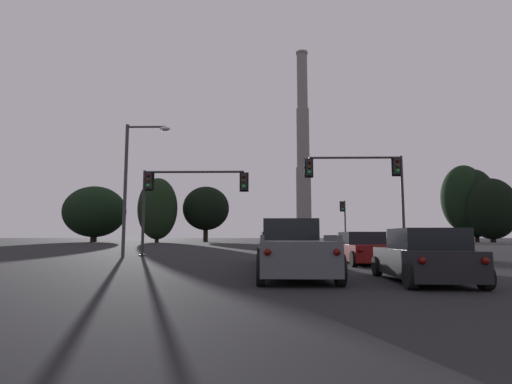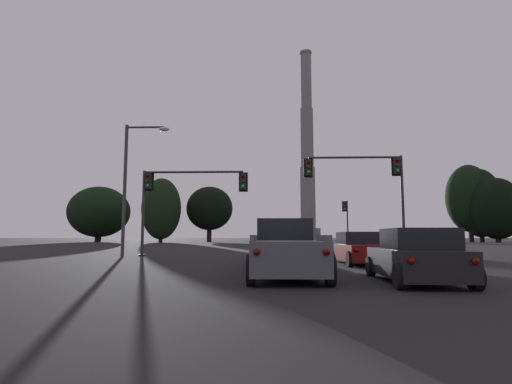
# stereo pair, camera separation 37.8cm
# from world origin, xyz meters

# --- Properties ---
(hatchback_right_lane_second) EXTENTS (2.07, 4.17, 1.44)m
(hatchback_right_lane_second) POSITION_xyz_m (3.31, 9.96, 0.66)
(hatchback_right_lane_second) COLOR black
(hatchback_right_lane_second) RESTS_ON ground_plane
(sedan_right_lane_front) EXTENTS (2.10, 4.75, 1.43)m
(sedan_right_lane_front) POSITION_xyz_m (3.45, 17.28, 0.67)
(sedan_right_lane_front) COLOR maroon
(sedan_right_lane_front) RESTS_ON ground_plane
(sedan_center_lane_front) EXTENTS (2.16, 4.77, 1.43)m
(sedan_center_lane_front) POSITION_xyz_m (-0.28, 17.22, 0.67)
(sedan_center_lane_front) COLOR #4C4F54
(sedan_center_lane_front) RESTS_ON ground_plane
(pickup_truck_center_lane_second) EXTENTS (2.19, 5.51, 1.82)m
(pickup_truck_center_lane_second) POSITION_xyz_m (-0.09, 11.59, 0.80)
(pickup_truck_center_lane_second) COLOR #4C4F54
(pickup_truck_center_lane_second) RESTS_ON ground_plane
(traffic_light_far_right) EXTENTS (0.78, 0.50, 5.49)m
(traffic_light_far_right) POSITION_xyz_m (8.55, 46.99, 3.61)
(traffic_light_far_right) COLOR #2D2D30
(traffic_light_far_right) RESTS_ON ground_plane
(traffic_light_overhead_right) EXTENTS (6.36, 0.50, 6.35)m
(traffic_light_overhead_right) POSITION_xyz_m (5.72, 24.26, 4.88)
(traffic_light_overhead_right) COLOR #2D2D30
(traffic_light_overhead_right) RESTS_ON ground_plane
(traffic_light_overhead_left) EXTENTS (6.84, 0.50, 5.41)m
(traffic_light_overhead_left) POSITION_xyz_m (-6.31, 24.00, 4.19)
(traffic_light_overhead_left) COLOR #2D2D30
(traffic_light_overhead_left) RESTS_ON ground_plane
(street_lamp) EXTENTS (2.73, 0.36, 8.01)m
(street_lamp) POSITION_xyz_m (-8.90, 22.52, 4.91)
(street_lamp) COLOR #38383A
(street_lamp) RESTS_ON ground_plane
(smokestack) EXTENTS (7.97, 7.97, 64.19)m
(smokestack) POSITION_xyz_m (11.97, 130.05, 25.09)
(smokestack) COLOR slate
(smokestack) RESTS_ON ground_plane
(treeline_left_mid) EXTENTS (8.20, 7.38, 13.43)m
(treeline_left_mid) POSITION_xyz_m (-23.28, 81.59, 7.00)
(treeline_left_mid) COLOR black
(treeline_left_mid) RESTS_ON ground_plane
(treeline_right_mid) EXTENTS (8.92, 8.03, 15.42)m
(treeline_right_mid) POSITION_xyz_m (43.41, 83.70, 8.20)
(treeline_right_mid) COLOR black
(treeline_right_mid) RESTS_ON ground_plane
(treeline_center_left) EXTENTS (10.19, 9.17, 12.19)m
(treeline_center_left) POSITION_xyz_m (-13.87, 86.43, 7.36)
(treeline_center_left) COLOR black
(treeline_center_left) RESTS_ON ground_plane
(treeline_far_left) EXTENTS (10.13, 9.12, 13.00)m
(treeline_far_left) POSITION_xyz_m (44.94, 80.50, 6.81)
(treeline_far_left) COLOR black
(treeline_far_left) RESTS_ON ground_plane
(treeline_center_right) EXTENTS (9.46, 8.52, 16.43)m
(treeline_center_right) POSITION_xyz_m (41.69, 84.57, 9.25)
(treeline_center_right) COLOR black
(treeline_center_right) RESTS_ON ground_plane
(treeline_far_right) EXTENTS (13.79, 12.41, 12.47)m
(treeline_far_right) POSITION_xyz_m (-39.14, 87.70, 6.74)
(treeline_far_right) COLOR black
(treeline_far_right) RESTS_ON ground_plane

